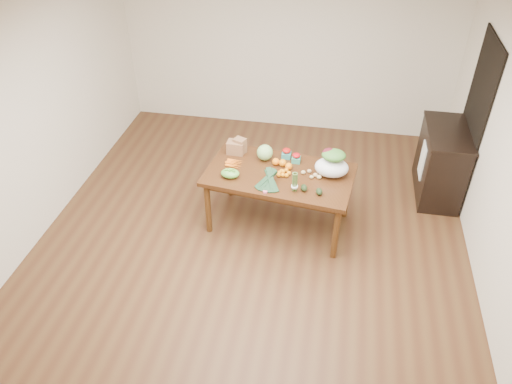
% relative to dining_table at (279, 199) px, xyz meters
% --- Properties ---
extents(floor, '(6.00, 6.00, 0.00)m').
position_rel_dining_table_xyz_m(floor, '(-0.26, -0.50, -0.38)').
color(floor, '#51351C').
rests_on(floor, ground).
extents(ceiling, '(5.00, 6.00, 0.02)m').
position_rel_dining_table_xyz_m(ceiling, '(-0.26, -0.50, 2.33)').
color(ceiling, white).
rests_on(ceiling, room_walls).
extents(room_walls, '(5.02, 6.02, 2.70)m').
position_rel_dining_table_xyz_m(room_walls, '(-0.26, -0.50, 0.97)').
color(room_walls, silver).
rests_on(room_walls, floor).
extents(dining_table, '(1.78, 1.12, 0.75)m').
position_rel_dining_table_xyz_m(dining_table, '(0.00, 0.00, 0.00)').
color(dining_table, '#42240F').
rests_on(dining_table, floor).
extents(doorway_dark, '(0.02, 1.00, 2.10)m').
position_rel_dining_table_xyz_m(doorway_dark, '(2.22, 1.10, 0.68)').
color(doorway_dark, black).
rests_on(doorway_dark, floor).
extents(cabinet, '(0.52, 1.02, 0.94)m').
position_rel_dining_table_xyz_m(cabinet, '(1.96, 1.01, 0.10)').
color(cabinet, black).
rests_on(cabinet, floor).
extents(dish_towel, '(0.02, 0.28, 0.45)m').
position_rel_dining_table_xyz_m(dish_towel, '(1.70, 0.90, 0.18)').
color(dish_towel, white).
rests_on(dish_towel, cabinet).
extents(paper_bag, '(0.30, 0.26, 0.19)m').
position_rel_dining_table_xyz_m(paper_bag, '(-0.59, 0.33, 0.47)').
color(paper_bag, brown).
rests_on(paper_bag, dining_table).
extents(cabbage, '(0.19, 0.19, 0.19)m').
position_rel_dining_table_xyz_m(cabbage, '(-0.22, 0.26, 0.47)').
color(cabbage, '#91C471').
rests_on(cabbage, dining_table).
extents(strawberry_basket_a, '(0.12, 0.12, 0.10)m').
position_rel_dining_table_xyz_m(strawberry_basket_a, '(0.03, 0.35, 0.42)').
color(strawberry_basket_a, '#BA170C').
rests_on(strawberry_basket_a, dining_table).
extents(strawberry_basket_b, '(0.11, 0.11, 0.09)m').
position_rel_dining_table_xyz_m(strawberry_basket_b, '(0.16, 0.27, 0.42)').
color(strawberry_basket_b, red).
rests_on(strawberry_basket_b, dining_table).
extents(orange_a, '(0.09, 0.09, 0.09)m').
position_rel_dining_table_xyz_m(orange_a, '(-0.07, 0.16, 0.42)').
color(orange_a, '#E2550D').
rests_on(orange_a, dining_table).
extents(orange_b, '(0.09, 0.09, 0.09)m').
position_rel_dining_table_xyz_m(orange_b, '(0.01, 0.15, 0.42)').
color(orange_b, orange).
rests_on(orange_b, dining_table).
extents(orange_c, '(0.08, 0.08, 0.08)m').
position_rel_dining_table_xyz_m(orange_c, '(0.09, 0.09, 0.42)').
color(orange_c, orange).
rests_on(orange_c, dining_table).
extents(mandarin_cluster, '(0.20, 0.20, 0.08)m').
position_rel_dining_table_xyz_m(mandarin_cluster, '(0.04, -0.04, 0.42)').
color(mandarin_cluster, orange).
rests_on(mandarin_cluster, dining_table).
extents(carrots, '(0.24, 0.21, 0.03)m').
position_rel_dining_table_xyz_m(carrots, '(-0.55, 0.08, 0.39)').
color(carrots, '#DB5412').
rests_on(carrots, dining_table).
extents(snap_pea_bag, '(0.21, 0.16, 0.10)m').
position_rel_dining_table_xyz_m(snap_pea_bag, '(-0.54, -0.18, 0.42)').
color(snap_pea_bag, '#53B93E').
rests_on(snap_pea_bag, dining_table).
extents(kale_bunch, '(0.37, 0.44, 0.16)m').
position_rel_dining_table_xyz_m(kale_bunch, '(-0.09, -0.30, 0.45)').
color(kale_bunch, black).
rests_on(kale_bunch, dining_table).
extents(asparagus_bundle, '(0.09, 0.13, 0.26)m').
position_rel_dining_table_xyz_m(asparagus_bundle, '(0.21, -0.31, 0.50)').
color(asparagus_bundle, '#59833C').
rests_on(asparagus_bundle, dining_table).
extents(potato_a, '(0.05, 0.05, 0.05)m').
position_rel_dining_table_xyz_m(potato_a, '(0.27, 0.03, 0.40)').
color(potato_a, tan).
rests_on(potato_a, dining_table).
extents(potato_b, '(0.05, 0.04, 0.04)m').
position_rel_dining_table_xyz_m(potato_b, '(0.37, -0.04, 0.40)').
color(potato_b, tan).
rests_on(potato_b, dining_table).
extents(potato_c, '(0.06, 0.05, 0.05)m').
position_rel_dining_table_xyz_m(potato_c, '(0.41, 0.00, 0.40)').
color(potato_c, tan).
rests_on(potato_c, dining_table).
extents(potato_d, '(0.05, 0.05, 0.04)m').
position_rel_dining_table_xyz_m(potato_d, '(0.33, 0.07, 0.40)').
color(potato_d, tan).
rests_on(potato_d, dining_table).
extents(potato_e, '(0.06, 0.05, 0.05)m').
position_rel_dining_table_xyz_m(potato_e, '(0.46, -0.03, 0.40)').
color(potato_e, '#D9C77D').
rests_on(potato_e, dining_table).
extents(avocado_a, '(0.10, 0.12, 0.07)m').
position_rel_dining_table_xyz_m(avocado_a, '(0.31, -0.28, 0.41)').
color(avocado_a, black).
rests_on(avocado_a, dining_table).
extents(avocado_b, '(0.10, 0.12, 0.07)m').
position_rel_dining_table_xyz_m(avocado_b, '(0.48, -0.32, 0.41)').
color(avocado_b, black).
rests_on(avocado_b, dining_table).
extents(salad_bag, '(0.42, 0.33, 0.30)m').
position_rel_dining_table_xyz_m(salad_bag, '(0.58, 0.06, 0.52)').
color(salad_bag, white).
rests_on(salad_bag, dining_table).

